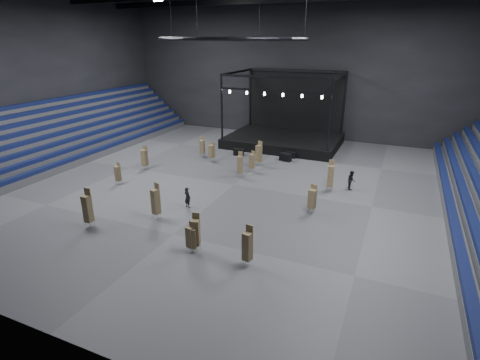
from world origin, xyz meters
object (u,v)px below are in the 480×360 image
at_px(chair_stack_3, 118,173).
at_px(stage, 285,133).
at_px(chair_stack_14, 248,246).
at_px(chair_stack_0, 240,164).
at_px(man_center, 187,197).
at_px(chair_stack_1, 193,238).
at_px(chair_stack_12, 331,175).
at_px(chair_stack_11, 202,147).
at_px(crew_member, 351,180).
at_px(flight_case_right, 291,155).
at_px(flight_case_mid, 286,157).
at_px(chair_stack_10, 312,198).
at_px(chair_stack_2, 88,208).
at_px(chair_stack_13, 259,153).
at_px(chair_stack_8, 212,151).
at_px(chair_stack_5, 145,157).
at_px(flight_case_left, 239,152).
at_px(chair_stack_6, 252,161).
at_px(chair_stack_7, 156,201).
at_px(chair_stack_4, 191,236).

bearing_deg(chair_stack_3, stage, 74.01).
height_order(stage, chair_stack_14, stage).
height_order(chair_stack_0, man_center, chair_stack_0).
distance_m(chair_stack_1, chair_stack_12, 15.35).
bearing_deg(chair_stack_11, stage, 46.13).
relative_size(stage, crew_member, 8.05).
relative_size(flight_case_right, chair_stack_3, 0.51).
bearing_deg(flight_case_mid, chair_stack_10, -64.31).
xyz_separation_m(chair_stack_2, chair_stack_14, (12.56, -0.00, -0.14)).
xyz_separation_m(chair_stack_2, chair_stack_3, (-3.89, 7.70, -0.40)).
distance_m(chair_stack_2, chair_stack_13, 19.39).
xyz_separation_m(chair_stack_8, chair_stack_11, (-1.81, 1.10, 0.05)).
relative_size(chair_stack_8, chair_stack_10, 0.94).
bearing_deg(chair_stack_10, chair_stack_5, 178.26).
bearing_deg(chair_stack_3, man_center, -1.72).
height_order(chair_stack_1, chair_stack_5, chair_stack_5).
bearing_deg(chair_stack_12, stage, 112.30).
xyz_separation_m(chair_stack_2, chair_stack_13, (6.30, 18.34, -0.11)).
height_order(chair_stack_1, crew_member, chair_stack_1).
bearing_deg(flight_case_mid, chair_stack_14, -79.13).
bearing_deg(chair_stack_13, chair_stack_10, -34.51).
distance_m(stage, chair_stack_2, 28.91).
relative_size(flight_case_mid, chair_stack_13, 0.49).
bearing_deg(flight_case_left, flight_case_mid, 1.18).
xyz_separation_m(chair_stack_6, man_center, (-1.52, -10.34, -0.27)).
xyz_separation_m(flight_case_left, crew_member, (13.79, -5.61, 0.47)).
distance_m(chair_stack_2, chair_stack_5, 13.00).
distance_m(flight_case_right, chair_stack_1, 22.46).
distance_m(chair_stack_3, chair_stack_13, 14.74).
height_order(chair_stack_2, crew_member, chair_stack_2).
relative_size(flight_case_mid, chair_stack_6, 0.60).
relative_size(chair_stack_1, chair_stack_13, 0.74).
bearing_deg(chair_stack_13, chair_stack_7, -84.59).
distance_m(chair_stack_5, chair_stack_6, 11.30).
bearing_deg(chair_stack_6, stage, 109.78).
xyz_separation_m(chair_stack_2, chair_stack_7, (3.72, 3.11, -0.05)).
distance_m(flight_case_mid, chair_stack_4, 21.12).
bearing_deg(crew_member, flight_case_mid, 43.00).
distance_m(chair_stack_0, man_center, 8.49).
relative_size(chair_stack_4, chair_stack_7, 0.74).
bearing_deg(chair_stack_5, chair_stack_1, -40.89).
xyz_separation_m(chair_stack_4, chair_stack_13, (-2.30, 18.34, 0.28)).
relative_size(chair_stack_0, chair_stack_14, 0.96).
bearing_deg(chair_stack_1, chair_stack_0, 79.73).
bearing_deg(chair_stack_0, chair_stack_8, 136.05).
distance_m(flight_case_left, chair_stack_7, 17.94).
xyz_separation_m(flight_case_right, chair_stack_10, (5.65, -13.60, 0.90)).
bearing_deg(flight_case_mid, chair_stack_12, -47.96).
bearing_deg(man_center, stage, -75.71).
relative_size(chair_stack_7, chair_stack_13, 1.07).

